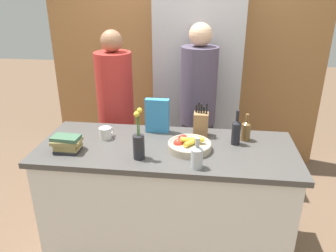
{
  "coord_description": "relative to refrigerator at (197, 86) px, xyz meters",
  "views": [
    {
      "loc": [
        0.27,
        -2.1,
        1.94
      ],
      "look_at": [
        0.0,
        0.09,
        1.01
      ],
      "focal_mm": 35.0,
      "sensor_mm": 36.0,
      "label": 1
    }
  ],
  "objects": [
    {
      "name": "ground_plane",
      "position": [
        -0.17,
        -1.23,
        -1.0
      ],
      "size": [
        14.0,
        14.0,
        0.0
      ],
      "primitive_type": "plane",
      "color": "brown"
    },
    {
      "name": "kitchen_island",
      "position": [
        -0.17,
        -1.23,
        -0.55
      ],
      "size": [
        1.85,
        0.74,
        0.89
      ],
      "color": "silver",
      "rests_on": "ground_plane"
    },
    {
      "name": "back_wall_wood",
      "position": [
        -0.17,
        0.36,
        0.3
      ],
      "size": [
        3.05,
        0.12,
        2.6
      ],
      "color": "#9E6B3D",
      "rests_on": "ground_plane"
    },
    {
      "name": "refrigerator",
      "position": [
        0.0,
        0.0,
        0.0
      ],
      "size": [
        0.84,
        0.63,
        2.0
      ],
      "color": "#B7B7BC",
      "rests_on": "ground_plane"
    },
    {
      "name": "fruit_bowl",
      "position": [
        -0.0,
        -1.26,
        -0.07
      ],
      "size": [
        0.31,
        0.31,
        0.1
      ],
      "color": "tan",
      "rests_on": "kitchen_island"
    },
    {
      "name": "knife_block",
      "position": [
        0.07,
        -1.01,
        -0.01
      ],
      "size": [
        0.11,
        0.09,
        0.27
      ],
      "color": "olive",
      "rests_on": "kitchen_island"
    },
    {
      "name": "flower_vase",
      "position": [
        -0.32,
        -1.43,
        0.0
      ],
      "size": [
        0.08,
        0.08,
        0.36
      ],
      "color": "#232328",
      "rests_on": "kitchen_island"
    },
    {
      "name": "cereal_box",
      "position": [
        -0.27,
        -0.98,
        0.03
      ],
      "size": [
        0.18,
        0.06,
        0.27
      ],
      "color": "teal",
      "rests_on": "kitchen_island"
    },
    {
      "name": "coffee_mug",
      "position": [
        -0.64,
        -1.15,
        -0.07
      ],
      "size": [
        0.1,
        0.12,
        0.09
      ],
      "color": "silver",
      "rests_on": "kitchen_island"
    },
    {
      "name": "book_stack",
      "position": [
        -0.84,
        -1.39,
        -0.05
      ],
      "size": [
        0.21,
        0.16,
        0.11
      ],
      "color": "#232328",
      "rests_on": "kitchen_island"
    },
    {
      "name": "bottle_oil",
      "position": [
        0.33,
        -1.13,
        -0.01
      ],
      "size": [
        0.06,
        0.06,
        0.26
      ],
      "color": "black",
      "rests_on": "kitchen_island"
    },
    {
      "name": "bottle_vinegar",
      "position": [
        0.41,
        -1.05,
        -0.03
      ],
      "size": [
        0.07,
        0.07,
        0.21
      ],
      "color": "brown",
      "rests_on": "kitchen_island"
    },
    {
      "name": "bottle_wine",
      "position": [
        0.06,
        -1.51,
        -0.03
      ],
      "size": [
        0.08,
        0.08,
        0.21
      ],
      "color": "#B2BCC1",
      "rests_on": "kitchen_island"
    },
    {
      "name": "person_at_sink",
      "position": [
        -0.72,
        -0.57,
        -0.09
      ],
      "size": [
        0.33,
        0.33,
        1.62
      ],
      "rotation": [
        0.0,
        0.0,
        -0.36
      ],
      "color": "#383842",
      "rests_on": "ground_plane"
    },
    {
      "name": "person_in_blue",
      "position": [
        0.03,
        -0.53,
        -0.05
      ],
      "size": [
        0.32,
        0.32,
        1.68
      ],
      "rotation": [
        0.0,
        0.0,
        0.42
      ],
      "color": "#383842",
      "rests_on": "ground_plane"
    }
  ]
}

